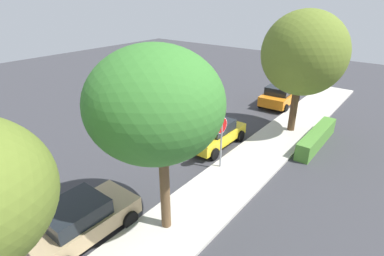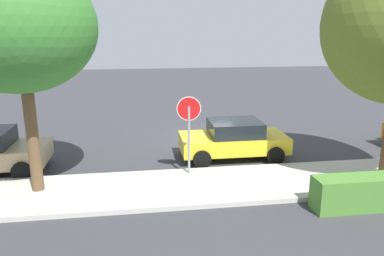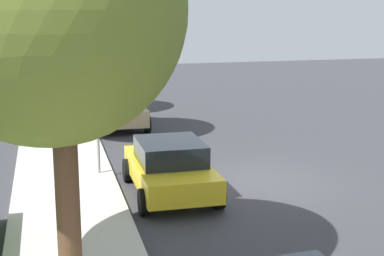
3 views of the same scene
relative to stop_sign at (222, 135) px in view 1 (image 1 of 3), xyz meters
The scene contains 9 objects.
ground_plane 4.82m from the stop_sign, 108.80° to the right, with size 60.00×60.00×0.00m, color #38383D.
sidewalk_curb 2.48m from the stop_sign, 146.11° to the left, with size 32.00×2.72×0.14m, color beige.
stop_sign is the anchor object (origin of this frame).
parked_car_yellow 2.76m from the stop_sign, 139.25° to the right, with size 3.94×2.05×1.43m.
parked_car_tan 6.91m from the stop_sign, 11.65° to the right, with size 3.83×2.09×1.47m.
parked_car_orange 10.54m from the stop_sign, behind, with size 4.07×2.29×1.55m.
street_tree_near_corner 5.56m from the stop_sign, ahead, with size 4.24×4.24×6.57m.
street_tree_mid_block 6.88m from the stop_sign, 168.39° to the left, with size 4.62×4.62×7.11m.
front_yard_hedge 6.24m from the stop_sign, 151.74° to the left, with size 4.78×0.71×0.92m.
Camera 1 is at (12.10, 10.81, 7.81)m, focal length 28.00 mm.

